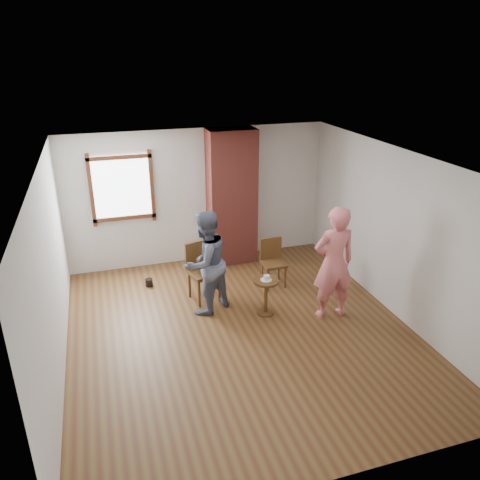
% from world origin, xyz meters
% --- Properties ---
extents(ground, '(5.50, 5.50, 0.00)m').
position_xyz_m(ground, '(0.00, 0.00, 0.00)').
color(ground, brown).
rests_on(ground, ground).
extents(room_shell, '(5.04, 5.52, 2.62)m').
position_xyz_m(room_shell, '(-0.06, 0.61, 1.81)').
color(room_shell, silver).
rests_on(room_shell, ground).
extents(brick_chimney, '(0.90, 0.50, 2.60)m').
position_xyz_m(brick_chimney, '(0.60, 2.50, 1.30)').
color(brick_chimney, '#AF473E').
rests_on(brick_chimney, ground).
extents(stoneware_crock, '(0.46, 0.46, 0.47)m').
position_xyz_m(stoneware_crock, '(0.04, 2.40, 0.24)').
color(stoneware_crock, tan).
rests_on(stoneware_crock, ground).
extents(dark_pot, '(0.17, 0.17, 0.13)m').
position_xyz_m(dark_pot, '(-1.14, 1.88, 0.07)').
color(dark_pot, black).
rests_on(dark_pot, ground).
extents(dining_chair_left, '(0.55, 0.55, 0.99)m').
position_xyz_m(dining_chair_left, '(-0.31, 1.21, 0.55)').
color(dining_chair_left, brown).
rests_on(dining_chair_left, ground).
extents(dining_chair_right, '(0.40, 0.40, 0.85)m').
position_xyz_m(dining_chair_right, '(1.00, 1.31, 0.48)').
color(dining_chair_right, brown).
rests_on(dining_chair_right, ground).
extents(side_table, '(0.40, 0.40, 0.60)m').
position_xyz_m(side_table, '(0.53, 0.39, 0.40)').
color(side_table, brown).
rests_on(side_table, ground).
extents(cake_plate, '(0.18, 0.18, 0.01)m').
position_xyz_m(cake_plate, '(0.53, 0.39, 0.60)').
color(cake_plate, white).
rests_on(cake_plate, side_table).
extents(cake_slice, '(0.08, 0.07, 0.06)m').
position_xyz_m(cake_slice, '(0.54, 0.39, 0.64)').
color(cake_slice, white).
rests_on(cake_slice, cake_plate).
extents(man, '(1.04, 0.97, 1.70)m').
position_xyz_m(man, '(-0.34, 0.77, 0.85)').
color(man, '#151E3B').
rests_on(man, ground).
extents(person_pink, '(0.68, 0.45, 1.83)m').
position_xyz_m(person_pink, '(1.49, 0.03, 0.91)').
color(person_pink, '#EB757A').
rests_on(person_pink, ground).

